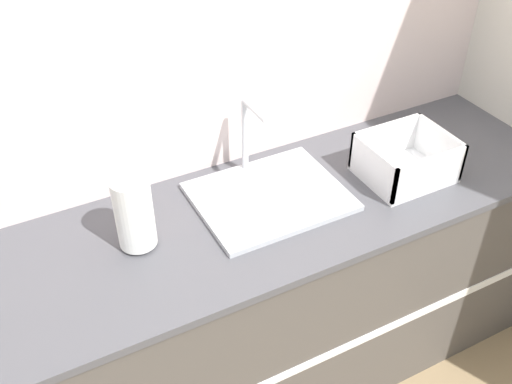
{
  "coord_description": "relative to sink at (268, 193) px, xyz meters",
  "views": [
    {
      "loc": [
        -0.65,
        -1.06,
        2.2
      ],
      "look_at": [
        0.06,
        0.29,
        1.02
      ],
      "focal_mm": 42.0,
      "sensor_mm": 36.0,
      "label": 1
    }
  ],
  "objects": [
    {
      "name": "wall_back",
      "position": [
        -0.16,
        0.3,
        0.38
      ],
      "size": [
        4.96,
        0.06,
        2.6
      ],
      "color": "silver",
      "rests_on": "ground_plane"
    },
    {
      "name": "counter_cabinet",
      "position": [
        -0.16,
        -0.06,
        -0.47
      ],
      "size": [
        2.58,
        0.67,
        0.9
      ],
      "color": "#514C47",
      "rests_on": "ground_plane"
    },
    {
      "name": "sink",
      "position": [
        0.0,
        0.0,
        0.0
      ],
      "size": [
        0.51,
        0.41,
        0.31
      ],
      "color": "silver",
      "rests_on": "counter_cabinet"
    },
    {
      "name": "paper_towel_roll",
      "position": [
        -0.48,
        -0.02,
        0.11
      ],
      "size": [
        0.12,
        0.12,
        0.26
      ],
      "color": "#4C4C51",
      "rests_on": "counter_cabinet"
    },
    {
      "name": "dish_rack",
      "position": [
        0.5,
        -0.12,
        0.04
      ],
      "size": [
        0.31,
        0.26,
        0.16
      ],
      "color": "white",
      "rests_on": "counter_cabinet"
    }
  ]
}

